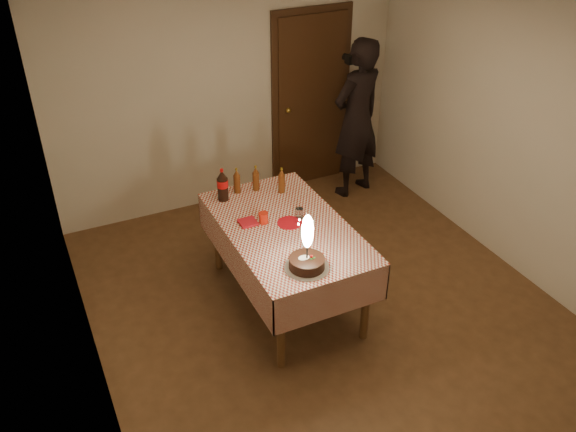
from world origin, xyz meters
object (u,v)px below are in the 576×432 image
object	(u,v)px
birthday_cake	(307,256)
red_plate	(290,223)
dining_table	(286,236)
cola_bottle	(223,185)
red_cup	(264,218)
amber_bottle_mid	(256,179)
amber_bottle_right	(282,181)
photographer	(357,119)
clear_cup	(299,213)
amber_bottle_left	(237,181)

from	to	relation	value
birthday_cake	red_plate	size ratio (longest dim) A/B	2.21
dining_table	cola_bottle	distance (m)	0.78
red_cup	cola_bottle	size ratio (longest dim) A/B	0.31
birthday_cake	amber_bottle_mid	bearing A→B (deg)	84.50
amber_bottle_right	photographer	xyz separation A→B (m)	(1.40, 0.97, 0.00)
red_plate	amber_bottle_mid	bearing A→B (deg)	92.79
birthday_cake	dining_table	bearing A→B (deg)	80.18
birthday_cake	red_cup	size ratio (longest dim) A/B	4.85
dining_table	amber_bottle_right	distance (m)	0.64
amber_bottle_mid	clear_cup	bearing A→B (deg)	-76.33
amber_bottle_mid	photographer	world-z (taller)	photographer
dining_table	clear_cup	size ratio (longest dim) A/B	19.11
red_cup	photographer	world-z (taller)	photographer
amber_bottle_left	birthday_cake	bearing A→B (deg)	-87.73
amber_bottle_mid	dining_table	bearing A→B (deg)	-91.63
dining_table	red_plate	distance (m)	0.13
red_cup	dining_table	bearing A→B (deg)	-41.19
amber_bottle_left	clear_cup	bearing A→B (deg)	-63.21
clear_cup	photographer	distance (m)	2.05
red_plate	amber_bottle_left	size ratio (longest dim) A/B	0.86
red_plate	cola_bottle	bearing A→B (deg)	120.91
red_plate	red_cup	world-z (taller)	red_cup
dining_table	birthday_cake	world-z (taller)	birthday_cake
amber_bottle_right	photographer	distance (m)	1.70
cola_bottle	amber_bottle_right	distance (m)	0.56
dining_table	birthday_cake	xyz separation A→B (m)	(-0.11, -0.61, 0.22)
dining_table	amber_bottle_mid	world-z (taller)	amber_bottle_mid
birthday_cake	red_cup	bearing A→B (deg)	93.32
birthday_cake	red_plate	xyz separation A→B (m)	(0.16, 0.64, -0.11)
amber_bottle_right	birthday_cake	bearing A→B (deg)	-105.71
amber_bottle_mid	photographer	size ratio (longest dim) A/B	0.14
clear_cup	amber_bottle_mid	distance (m)	0.64
dining_table	photographer	world-z (taller)	photographer
red_cup	cola_bottle	xyz separation A→B (m)	(-0.18, 0.53, 0.10)
red_cup	amber_bottle_left	size ratio (longest dim) A/B	0.39
amber_bottle_left	photographer	size ratio (longest dim) A/B	0.14
dining_table	amber_bottle_right	bearing A→B (deg)	68.14
clear_cup	photographer	world-z (taller)	photographer
dining_table	red_cup	distance (m)	0.25
birthday_cake	clear_cup	size ratio (longest dim) A/B	5.39
cola_bottle	amber_bottle_right	bearing A→B (deg)	-10.67
cola_bottle	photographer	size ratio (longest dim) A/B	0.17
amber_bottle_right	photographer	world-z (taller)	photographer
amber_bottle_mid	photographer	bearing A→B (deg)	27.26
birthday_cake	red_cup	distance (m)	0.75
photographer	clear_cup	bearing A→B (deg)	-135.10
amber_bottle_left	red_cup	bearing A→B (deg)	-89.04
amber_bottle_left	amber_bottle_mid	xyz separation A→B (m)	(0.18, -0.03, 0.00)
birthday_cake	cola_bottle	world-z (taller)	birthday_cake
red_plate	amber_bottle_right	distance (m)	0.57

